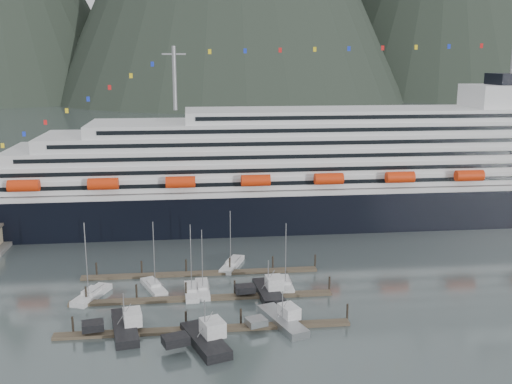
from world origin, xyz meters
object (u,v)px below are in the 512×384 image
sailboat_a (92,295)px  trawler_c (282,320)px  sailboat_g (232,265)px  sailboat_h (285,285)px  sailboat_d (203,289)px  cruise_ship (327,177)px  trawler_b (204,339)px  trawler_e (267,291)px  trawler_a (124,326)px  sailboat_c (154,287)px  sailboat_b (192,292)px

sailboat_a → trawler_c: (33.13, -15.25, 0.40)m
sailboat_a → sailboat_g: 30.42m
sailboat_h → sailboat_d: bearing=92.6°
cruise_ship → sailboat_a: 74.77m
trawler_b → trawler_c: (12.95, 5.87, -0.15)m
trawler_e → trawler_c: bearing=178.1°
cruise_ship → trawler_e: 57.48m
cruise_ship → trawler_a: 80.61m
sailboat_c → trawler_e: sailboat_c is taller
sailboat_b → sailboat_d: 2.33m
cruise_ship → sailboat_c: (-44.18, -46.01, -11.61)m
trawler_c → trawler_e: trawler_e is taller
sailboat_b → trawler_e: 14.28m
sailboat_h → trawler_c: sailboat_h is taller
sailboat_a → trawler_e: bearing=-72.3°
sailboat_a → trawler_b: size_ratio=1.16×
sailboat_g → sailboat_b: bearing=169.3°
sailboat_b → trawler_c: 21.05m
cruise_ship → sailboat_g: bearing=-129.0°
trawler_b → trawler_c: trawler_b is taller
trawler_c → trawler_b: bearing=95.4°
sailboat_b → trawler_c: bearing=-137.3°
sailboat_h → trawler_e: (-3.89, -3.97, 0.52)m
sailboat_d → sailboat_g: sailboat_g is taller
sailboat_g → trawler_e: 17.44m
trawler_a → sailboat_c: bearing=-22.1°
sailboat_d → trawler_e: 12.48m
sailboat_a → sailboat_d: 20.47m
cruise_ship → trawler_a: (-48.05, -63.76, -11.13)m
sailboat_g → sailboat_h: sailboat_h is taller
sailboat_a → trawler_c: bearing=-92.3°
sailboat_g → cruise_ship: bearing=-18.3°
trawler_b → trawler_c: size_ratio=1.01×
sailboat_a → sailboat_d: (20.46, 0.81, -0.05)m
sailboat_b → sailboat_h: bearing=-86.9°
sailboat_d → trawler_a: (-13.12, -15.69, 0.51)m
trawler_b → trawler_e: (12.26, 18.47, -0.05)m
trawler_c → trawler_e: size_ratio=1.10×
cruise_ship → trawler_b: bearing=-116.7°
trawler_c → sailboat_d: bearing=19.3°
sailboat_d → trawler_c: 20.46m
trawler_a → trawler_c: bearing=-100.7°
sailboat_d → trawler_c: sailboat_d is taller
cruise_ship → trawler_c: 68.79m
sailboat_h → trawler_b: (-16.15, -22.43, 0.57)m
sailboat_g → trawler_e: (5.39, -16.57, 0.53)m
sailboat_d → trawler_b: size_ratio=0.98×
sailboat_a → sailboat_b: 18.38m
sailboat_d → trawler_a: size_ratio=0.95×
sailboat_c → sailboat_g: 19.32m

